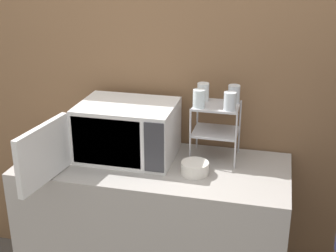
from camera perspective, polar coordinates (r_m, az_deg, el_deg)
wall_back at (r=2.71m, az=0.07°, el=6.27°), size 8.00×0.06×2.60m
counter at (r=2.76m, az=-1.68°, el=-12.98°), size 1.45×0.62×0.90m
microwave at (r=2.56m, az=-5.45°, el=-0.67°), size 0.60×0.79×0.31m
dish_rack at (r=2.53m, az=5.87°, el=0.72°), size 0.25×0.22×0.31m
glass_front_left at (r=2.44m, az=3.80°, el=3.38°), size 0.06×0.06×0.10m
glass_back_right at (r=2.53m, az=8.04°, el=3.90°), size 0.06×0.06×0.10m
glass_front_right at (r=2.41m, az=7.56°, el=3.03°), size 0.06×0.06×0.10m
glass_back_left at (r=2.55m, az=4.31°, el=4.20°), size 0.06×0.06×0.10m
bowl at (r=2.42m, az=3.30°, el=-5.15°), size 0.14×0.14×0.06m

